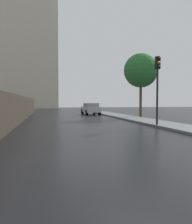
{
  "coord_description": "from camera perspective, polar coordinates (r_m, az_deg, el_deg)",
  "views": [
    {
      "loc": [
        -2.38,
        -5.85,
        1.51
      ],
      "look_at": [
        0.21,
        6.15,
        0.98
      ],
      "focal_mm": 36.84,
      "sensor_mm": 36.0,
      "label": 1
    }
  ],
  "objects": [
    {
      "name": "street_tree_near",
      "position": [
        22.91,
        11.07,
        10.04
      ],
      "size": [
        3.28,
        3.28,
        6.2
      ],
      "color": "#4C3823",
      "rests_on": "ground"
    },
    {
      "name": "ground",
      "position": [
        6.5,
        9.83,
        -11.0
      ],
      "size": [
        120.0,
        120.0,
        0.0
      ],
      "primitive_type": "plane",
      "color": "black"
    },
    {
      "name": "traffic_light",
      "position": [
        14.47,
        15.05,
        8.3
      ],
      "size": [
        0.26,
        0.39,
        4.11
      ],
      "color": "black",
      "rests_on": "sidewalk_strip"
    },
    {
      "name": "distant_tower",
      "position": [
        61.03,
        -17.41,
        13.58
      ],
      "size": [
        16.17,
        13.09,
        31.42
      ],
      "color": "beige",
      "rests_on": "ground"
    },
    {
      "name": "car_silver_near_kerb",
      "position": [
        27.9,
        -1.32,
        0.88
      ],
      "size": [
        1.9,
        3.95,
        1.39
      ],
      "rotation": [
        0.0,
        0.0,
        0.05
      ],
      "color": "#B2B5BA",
      "rests_on": "ground"
    }
  ]
}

